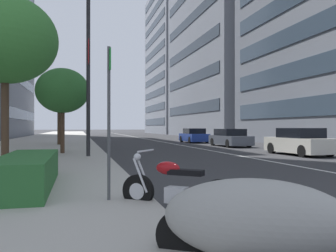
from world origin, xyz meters
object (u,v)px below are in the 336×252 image
object	(u,v)px
motorcycle_mid_row	(253,220)
street_lamp_with_banners	(96,39)
street_tree_far_plaza	(59,92)
car_mid_block_traffic	(299,142)
street_tree_near_plaza_corner	(63,91)
motorcycle_nearest_camera	(175,188)
car_approaching_light	(194,136)
car_lead_in_lane	(230,138)
street_tree_mid_sidewalk	(5,40)
parking_sign_by_curb	(109,109)

from	to	relation	value
motorcycle_mid_row	street_lamp_with_banners	xyz separation A→B (m)	(13.77, 1.01, 5.14)
motorcycle_mid_row	street_tree_far_plaza	bearing A→B (deg)	-51.94
car_mid_block_traffic	street_tree_far_plaza	size ratio (longest dim) A/B	0.78
street_lamp_with_banners	street_tree_near_plaza_corner	distance (m)	3.64
motorcycle_nearest_camera	car_approaching_light	distance (m)	28.39
car_lead_in_lane	street_tree_far_plaza	bearing A→B (deg)	75.83
street_lamp_with_banners	street_tree_mid_sidewalk	bearing A→B (deg)	152.30
car_mid_block_traffic	car_approaching_light	size ratio (longest dim) A/B	0.98
street_lamp_with_banners	street_tree_near_plaza_corner	bearing A→B (deg)	34.04
street_tree_mid_sidewalk	car_approaching_light	bearing A→B (deg)	-31.18
street_lamp_with_banners	car_mid_block_traffic	bearing A→B (deg)	-90.63
street_lamp_with_banners	motorcycle_nearest_camera	bearing A→B (deg)	-175.28
car_mid_block_traffic	parking_sign_by_curb	xyz separation A→B (m)	(-10.31, 11.03, 1.18)
car_lead_in_lane	parking_sign_by_curb	size ratio (longest dim) A/B	1.61
car_lead_in_lane	street_tree_mid_sidewalk	xyz separation A→B (m)	(-14.25, 13.56, 3.48)
car_lead_in_lane	street_tree_far_plaza	size ratio (longest dim) A/B	0.85
motorcycle_nearest_camera	parking_sign_by_curb	bearing A→B (deg)	11.97
car_mid_block_traffic	parking_sign_by_curb	distance (m)	15.14
car_mid_block_traffic	parking_sign_by_curb	size ratio (longest dim) A/B	1.47
motorcycle_nearest_camera	car_lead_in_lane	xyz separation A→B (m)	(19.66, -9.73, 0.24)
car_mid_block_traffic	parking_sign_by_curb	bearing A→B (deg)	130.53
street_tree_mid_sidewalk	motorcycle_mid_row	bearing A→B (deg)	-154.38
street_tree_mid_sidewalk	street_tree_far_plaza	size ratio (longest dim) A/B	0.98
car_approaching_light	street_tree_near_plaza_corner	world-z (taller)	street_tree_near_plaza_corner
motorcycle_nearest_camera	car_lead_in_lane	world-z (taller)	car_lead_in_lane
car_approaching_light	street_tree_mid_sidewalk	world-z (taller)	street_tree_mid_sidewalk
car_lead_in_lane	street_tree_far_plaza	world-z (taller)	street_tree_far_plaza
street_lamp_with_banners	street_tree_mid_sidewalk	xyz separation A→B (m)	(-5.57, 2.93, -1.54)
motorcycle_mid_row	parking_sign_by_curb	size ratio (longest dim) A/B	0.74
parking_sign_by_curb	car_mid_block_traffic	bearing A→B (deg)	-46.94
motorcycle_nearest_camera	street_tree_mid_sidewalk	size ratio (longest dim) A/B	0.34
car_mid_block_traffic	street_tree_far_plaza	xyz separation A→B (m)	(11.99, 13.05, 3.54)
car_mid_block_traffic	parking_sign_by_curb	world-z (taller)	parking_sign_by_curb
street_lamp_with_banners	street_tree_far_plaza	world-z (taller)	street_lamp_with_banners
car_approaching_light	motorcycle_mid_row	bearing A→B (deg)	163.03
car_approaching_light	car_lead_in_lane	bearing A→B (deg)	-175.39
car_lead_in_lane	street_tree_near_plaza_corner	xyz separation A→B (m)	(-6.31, 12.23, 2.75)
street_tree_near_plaza_corner	car_mid_block_traffic	bearing A→B (deg)	-101.31
parking_sign_by_curb	street_tree_near_plaza_corner	world-z (taller)	street_tree_near_plaza_corner
motorcycle_mid_row	street_tree_near_plaza_corner	world-z (taller)	street_tree_near_plaza_corner
motorcycle_mid_row	car_mid_block_traffic	world-z (taller)	car_mid_block_traffic
street_tree_near_plaza_corner	motorcycle_nearest_camera	bearing A→B (deg)	-169.39
car_approaching_light	street_tree_near_plaza_corner	bearing A→B (deg)	139.26
motorcycle_nearest_camera	street_tree_near_plaza_corner	distance (m)	13.91
street_tree_near_plaza_corner	car_lead_in_lane	bearing A→B (deg)	-62.70
car_mid_block_traffic	motorcycle_mid_row	bearing A→B (deg)	141.83
car_approaching_light	parking_sign_by_curb	xyz separation A→B (m)	(-26.31, 10.29, 1.22)
motorcycle_mid_row	motorcycle_nearest_camera	size ratio (longest dim) A/B	1.18
motorcycle_nearest_camera	car_mid_block_traffic	xyz separation A→B (m)	(10.87, -9.89, 0.27)
car_mid_block_traffic	street_tree_near_plaza_corner	distance (m)	12.93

